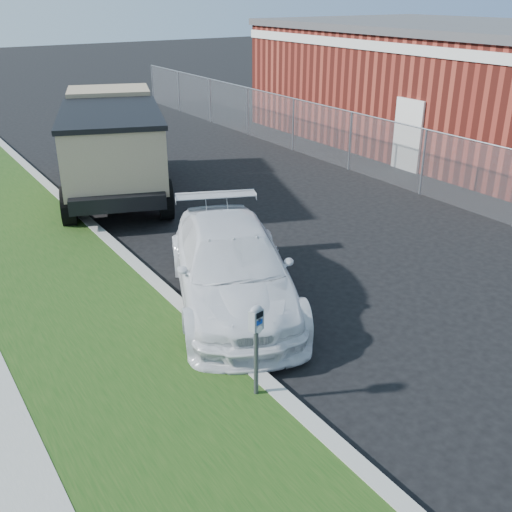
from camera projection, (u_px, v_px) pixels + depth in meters
ground at (352, 309)px, 10.67m from camera, size 120.00×120.00×0.00m
streetside at (0, 347)px, 9.41m from camera, size 6.12×50.00×0.15m
chainlink_fence at (351, 130)px, 18.51m from camera, size 0.06×30.06×30.00m
brick_building at (458, 82)px, 21.91m from camera, size 9.20×14.20×4.17m
parking_meter at (256, 331)px, 7.83m from camera, size 0.21×0.16×1.36m
white_wagon at (231, 265)px, 10.68m from camera, size 3.72×5.28×1.42m
dump_truck at (113, 140)px, 16.43m from camera, size 4.42×6.91×2.55m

